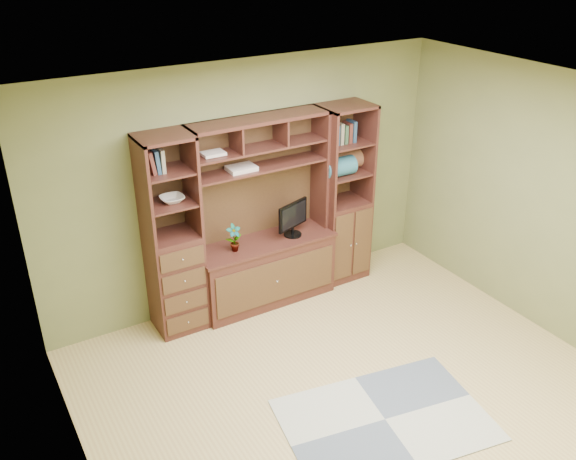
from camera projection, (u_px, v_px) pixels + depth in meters
room at (363, 266)px, 4.85m from camera, size 4.60×4.10×2.64m
center_hutch at (265, 216)px, 6.33m from camera, size 1.54×0.53×2.05m
left_tower at (172, 237)px, 5.90m from camera, size 0.50×0.45×2.05m
right_tower at (343, 195)px, 6.83m from camera, size 0.55×0.45×2.05m
rug at (385, 420)px, 5.12m from camera, size 1.87×1.41×0.01m
monitor at (293, 213)px, 6.46m from camera, size 0.47×0.32×0.53m
orchid at (234, 238)px, 6.20m from camera, size 0.16×0.11×0.30m
magazines at (241, 168)px, 6.06m from camera, size 0.28×0.21×0.04m
bowl at (172, 199)px, 5.74m from camera, size 0.23×0.23×0.06m
blanket_teal at (339, 167)px, 6.57m from camera, size 0.36×0.21×0.21m
blanket_red at (347, 160)px, 6.76m from camera, size 0.39×0.22×0.22m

